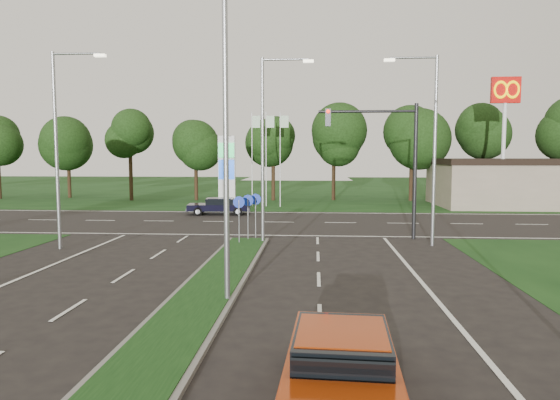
{
  "coord_description": "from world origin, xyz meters",
  "views": [
    {
      "loc": [
        3.35,
        -8.18,
        4.3
      ],
      "look_at": [
        1.67,
        15.67,
        2.2
      ],
      "focal_mm": 32.0,
      "sensor_mm": 36.0,
      "label": 1
    }
  ],
  "objects": [
    {
      "name": "mcdonalds_sign",
      "position": [
        18.0,
        31.97,
        7.99
      ],
      "size": [
        2.2,
        0.47,
        10.4
      ],
      "color": "silver",
      "rests_on": "ground"
    },
    {
      "name": "cross_road",
      "position": [
        0.0,
        24.0,
        0.0
      ],
      "size": [
        160.0,
        12.0,
        0.02
      ],
      "primitive_type": "cube",
      "color": "black",
      "rests_on": "ground"
    },
    {
      "name": "navy_sedan",
      "position": [
        -3.7,
        28.0,
        0.66
      ],
      "size": [
        4.67,
        2.31,
        1.24
      ],
      "rotation": [
        0.0,
        0.0,
        1.68
      ],
      "color": "black",
      "rests_on": "ground"
    },
    {
      "name": "red_sedan",
      "position": [
        3.83,
        0.38,
        0.69
      ],
      "size": [
        2.13,
        4.75,
        1.28
      ],
      "rotation": [
        0.0,
        0.0,
        -0.05
      ],
      "color": "#9D2E08",
      "rests_on": "ground"
    },
    {
      "name": "median_kerb",
      "position": [
        0.0,
        4.0,
        0.06
      ],
      "size": [
        2.0,
        26.0,
        0.12
      ],
      "primitive_type": "cube",
      "color": "slate",
      "rests_on": "ground"
    },
    {
      "name": "streetlight_median_near",
      "position": [
        1.0,
        6.0,
        5.08
      ],
      "size": [
        2.53,
        0.22,
        9.0
      ],
      "color": "gray",
      "rests_on": "ground"
    },
    {
      "name": "streetlight_left_far",
      "position": [
        -8.3,
        14.0,
        5.08
      ],
      "size": [
        2.53,
        0.22,
        9.0
      ],
      "color": "gray",
      "rests_on": "ground"
    },
    {
      "name": "traffic_signal",
      "position": [
        7.19,
        18.0,
        4.65
      ],
      "size": [
        5.1,
        0.42,
        7.0
      ],
      "color": "black",
      "rests_on": "ground"
    },
    {
      "name": "streetlight_median_far",
      "position": [
        1.0,
        16.0,
        5.08
      ],
      "size": [
        2.53,
        0.22,
        9.0
      ],
      "color": "gray",
      "rests_on": "ground"
    },
    {
      "name": "commercial_building",
      "position": [
        22.0,
        36.0,
        2.0
      ],
      "size": [
        16.0,
        9.0,
        4.0
      ],
      "primitive_type": "cube",
      "color": "gray",
      "rests_on": "ground"
    },
    {
      "name": "streetlight_right_far",
      "position": [
        8.8,
        16.0,
        5.08
      ],
      "size": [
        2.53,
        0.22,
        9.0
      ],
      "rotation": [
        0.0,
        0.0,
        3.14
      ],
      "color": "gray",
      "rests_on": "ground"
    },
    {
      "name": "treeline_far",
      "position": [
        0.1,
        39.93,
        6.83
      ],
      "size": [
        6.0,
        6.0,
        9.9
      ],
      "color": "black",
      "rests_on": "ground"
    },
    {
      "name": "gas_pylon",
      "position": [
        -3.79,
        33.05,
        3.2
      ],
      "size": [
        5.8,
        1.26,
        8.0
      ],
      "color": "silver",
      "rests_on": "ground"
    },
    {
      "name": "median_signs",
      "position": [
        0.0,
        16.4,
        1.71
      ],
      "size": [
        1.16,
        1.76,
        2.38
      ],
      "color": "gray",
      "rests_on": "ground"
    },
    {
      "name": "verge_far",
      "position": [
        0.0,
        55.0,
        0.0
      ],
      "size": [
        160.0,
        50.0,
        0.02
      ],
      "primitive_type": "cube",
      "color": "#133311",
      "rests_on": "ground"
    }
  ]
}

